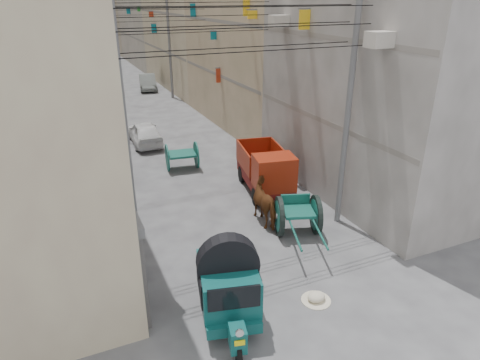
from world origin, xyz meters
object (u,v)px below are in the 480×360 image
mini_truck (268,174)px  second_cart (182,155)px  distant_car_white (145,133)px  distant_car_green (102,72)px  auto_rickshaw (228,285)px  feed_sack (316,297)px  distant_car_grey (148,82)px  tonga_cart (298,215)px  horse (267,202)px

mini_truck → second_cart: bearing=129.9°
distant_car_white → distant_car_green: bearing=-90.0°
second_cart → auto_rickshaw: bearing=-92.7°
feed_sack → distant_car_grey: 29.52m
distant_car_grey → second_cart: bearing=-87.9°
tonga_cart → feed_sack: size_ratio=6.46×
auto_rickshaw → distant_car_green: size_ratio=0.74×
tonga_cart → distant_car_white: size_ratio=0.87×
second_cart → distant_car_green: 26.32m
auto_rickshaw → tonga_cart: 4.88m
second_cart → horse: size_ratio=0.87×
distant_car_grey → distant_car_green: size_ratio=1.03×
mini_truck → feed_sack: size_ratio=7.53×
second_cart → distant_car_grey: bearing=89.9°
tonga_cart → mini_truck: 3.17m
mini_truck → feed_sack: mini_truck is taller
second_cart → distant_car_white: size_ratio=0.43×
feed_sack → horse: horse is taller
distant_car_white → second_cart: bearing=101.7°
distant_car_grey → tonga_cart: bearing=-81.6°
tonga_cart → distant_car_green: (-2.13, 33.62, -0.17)m
feed_sack → auto_rickshaw: bearing=173.8°
auto_rickshaw → second_cart: size_ratio=1.72×
distant_car_white → distant_car_grey: bearing=-101.8°
tonga_cart → mini_truck: (0.45, 3.13, 0.24)m
auto_rickshaw → distant_car_grey: size_ratio=0.71×
feed_sack → horse: (0.80, 4.47, 0.65)m
mini_truck → second_cart: 4.79m
tonga_cart → distant_car_white: 12.01m
second_cart → distant_car_white: (-0.79, 4.41, -0.05)m
feed_sack → distant_car_green: distant_car_green is taller
distant_car_green → tonga_cart: bearing=104.2°
auto_rickshaw → tonga_cart: (3.81, 3.03, -0.39)m
tonga_cart → distant_car_green: bearing=112.4°
auto_rickshaw → mini_truck: 7.49m
distant_car_white → feed_sack: bearing=96.5°
mini_truck → distant_car_grey: mini_truck is taller
distant_car_grey → distant_car_green: (-2.85, 7.48, -0.09)m
second_cart → distant_car_white: second_cart is taller
auto_rickshaw → feed_sack: auto_rickshaw is taller
mini_truck → auto_rickshaw: bearing=-114.2°
mini_truck → distant_car_green: (-2.58, 30.49, -0.41)m
distant_car_grey → distant_car_green: bearing=120.8°
horse → distant_car_green: bearing=-87.3°
second_cart → distant_car_grey: (2.61, 18.84, -0.04)m
mini_truck → horse: (-1.01, -1.95, -0.18)m
mini_truck → second_cart: mini_truck is taller
feed_sack → distant_car_white: size_ratio=0.14×
distant_car_white → auto_rickshaw: bearing=87.1°
auto_rickshaw → mini_truck: (4.26, 6.16, -0.14)m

